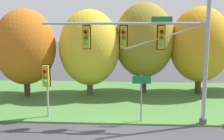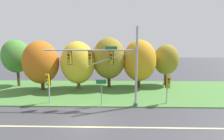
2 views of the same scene
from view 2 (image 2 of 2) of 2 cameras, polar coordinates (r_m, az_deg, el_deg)
The scene contains 13 objects.
ground_plane at distance 13.09m, azimuth -10.27°, elevation -17.99°, with size 160.00×160.00×0.00m, color #3D3D42.
lane_stripe at distance 12.05m, azimuth -11.48°, elevation -20.47°, with size 36.00×0.16×0.01m, color beige.
grass_verge at distance 20.69m, azimuth -5.70°, elevation -7.73°, with size 48.00×11.50×0.10m, color #477A38.
traffic_signal_mast at distance 14.28m, azimuth -1.60°, elevation 3.15°, with size 9.05×0.49×7.67m.
pedestrian_signal_near_kerb at distance 16.61m, azimuth -23.26°, elevation -4.06°, with size 0.46×0.55×3.17m.
pedestrian_signal_further_along at distance 16.14m, azimuth 20.55°, elevation -4.89°, with size 0.46×0.55×2.96m.
route_sign_post at distance 14.97m, azimuth -4.11°, elevation -6.70°, with size 1.03×0.08×2.66m.
tree_nearest_road at distance 26.22m, azimuth -32.61°, elevation 4.38°, with size 3.88×3.88×6.89m.
tree_left_of_mast at distance 22.14m, azimuth -25.35°, elevation 2.62°, with size 4.57×4.57×6.63m.
tree_behind_signpost at distance 21.11m, azimuth -12.82°, elevation 2.74°, with size 4.63×4.63×6.58m.
tree_mid_verge at distance 21.48m, azimuth -1.18°, elevation 4.43°, with size 4.71×4.71×7.15m.
tree_tall_centre at distance 21.71m, azimuth 10.34°, elevation 3.51°, with size 4.70×4.70×6.83m.
tree_right_far at distance 24.07m, azimuth 19.89°, elevation 3.72°, with size 3.64×3.64×6.22m.
Camera 2 is at (2.48, -11.47, 5.80)m, focal length 24.00 mm.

